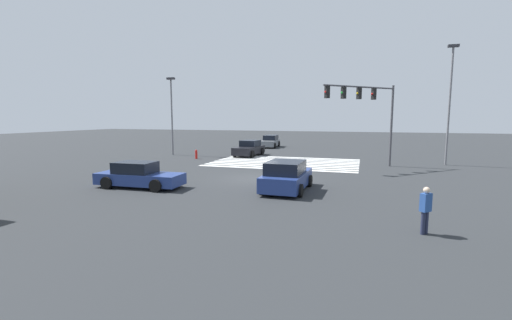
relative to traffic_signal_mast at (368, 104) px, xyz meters
The scene contains 11 objects.
ground_plane 10.57m from the traffic_signal_mast, 45.00° to the left, with size 149.72×149.72×0.00m, color #2B2D30.
crosswalk_markings 8.37m from the traffic_signal_mast, 13.16° to the right, with size 12.41×8.20×0.01m.
traffic_signal_mast is the anchor object (origin of this frame).
car_0 13.28m from the traffic_signal_mast, 26.78° to the right, with size 2.33×4.64×1.55m.
car_1 11.12m from the traffic_signal_mast, 67.04° to the left, with size 2.29×4.40×1.60m.
car_2 16.99m from the traffic_signal_mast, 42.94° to the left, with size 4.92×2.07×1.43m.
car_3 20.20m from the traffic_signal_mast, 53.42° to the right, with size 2.24×4.80×1.56m.
pedestrian 15.51m from the traffic_signal_mast, 97.11° to the left, with size 0.41×0.41×1.60m.
street_light_pole_a 7.47m from the traffic_signal_mast, 147.59° to the right, with size 0.80×0.36×9.56m.
street_light_pole_b 19.49m from the traffic_signal_mast, 11.83° to the right, with size 0.80×0.36×7.88m.
fire_hydrant 15.89m from the traffic_signal_mast, ahead, with size 0.22×0.22×0.86m.
Camera 1 is at (-6.46, 20.48, 3.89)m, focal length 24.00 mm.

